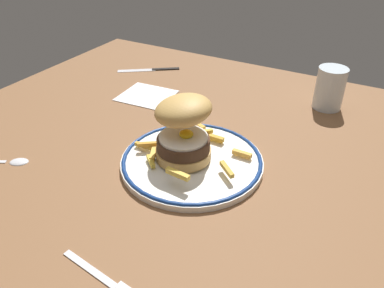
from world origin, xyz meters
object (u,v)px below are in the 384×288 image
dinner_plate (192,161)px  fork (103,278)px  knife (154,69)px  spoon (11,161)px  water_glass (329,91)px  napkin (147,95)px  burger (183,127)px

dinner_plate → fork: dinner_plate is taller
knife → spoon: bearing=-87.8°
spoon → knife: bearing=92.2°
water_glass → napkin: size_ratio=0.78×
burger → fork: (4.19, -28.62, -7.32)cm
burger → fork: bearing=-81.7°
spoon → burger: bearing=29.8°
water_glass → spoon: bearing=-132.2°
water_glass → napkin: (-41.46, -15.82, -4.12)cm
fork → napkin: 55.62cm
water_glass → burger: bearing=-117.7°
burger → knife: 47.50cm
fork → dinner_plate: bearing=94.5°
burger → fork: burger is taller
fork → napkin: bearing=118.8°
knife → spoon: spoon is taller
water_glass → napkin: water_glass is taller
burger → spoon: size_ratio=1.03×
burger → napkin: (-22.57, 20.13, -7.30)cm
water_glass → spoon: (-47.56, -52.36, -3.96)cm
spoon → fork: bearing=-20.4°
water_glass → fork: size_ratio=0.69×
fork → napkin: (-26.75, 48.76, 0.02)cm
dinner_plate → water_glass: water_glass is taller
dinner_plate → water_glass: 40.15cm
dinner_plate → spoon: (-30.62, -16.12, -0.48)cm
burger → dinner_plate: bearing=-8.2°
water_glass → fork: bearing=-102.8°
water_glass → knife: size_ratio=0.64×
dinner_plate → spoon: bearing=-152.2°
dinner_plate → water_glass: size_ratio=2.70×
water_glass → dinner_plate: bearing=-115.1°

